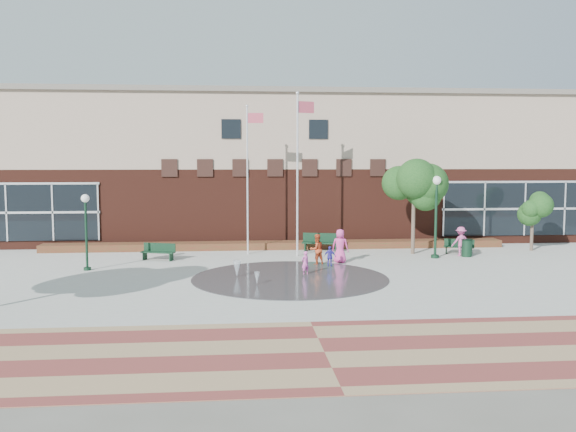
{
  "coord_description": "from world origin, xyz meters",
  "views": [
    {
      "loc": [
        -2.33,
        -22.55,
        5.12
      ],
      "look_at": [
        0.0,
        4.0,
        2.6
      ],
      "focal_mm": 38.0,
      "sensor_mm": 36.0,
      "label": 1
    }
  ],
  "objects": [
    {
      "name": "water_jet_b",
      "position": [
        -1.46,
        1.77,
        0.0
      ],
      "size": [
        0.23,
        0.23,
        0.51
      ],
      "primitive_type": "cone",
      "rotation": [
        3.14,
        0.0,
        0.0
      ],
      "color": "white",
      "rests_on": "ground"
    },
    {
      "name": "flagpole_left",
      "position": [
        -1.61,
        9.79,
        4.42
      ],
      "size": [
        0.93,
        0.16,
        7.93
      ],
      "rotation": [
        0.0,
        0.0,
        -0.09
      ],
      "color": "white",
      "rests_on": "ground"
    },
    {
      "name": "flower_bed",
      "position": [
        0.0,
        11.6,
        0.0
      ],
      "size": [
        26.0,
        1.2,
        0.4
      ],
      "primitive_type": "cube",
      "color": "maroon",
      "rests_on": "ground"
    },
    {
      "name": "child_blue",
      "position": [
        2.14,
        5.63,
        0.5
      ],
      "size": [
        0.63,
        0.44,
        1.0
      ],
      "primitive_type": "imported",
      "rotation": [
        0.0,
        0.0,
        2.76
      ],
      "color": "#4334BB",
      "rests_on": "ground"
    },
    {
      "name": "ground",
      "position": [
        0.0,
        0.0,
        0.0
      ],
      "size": [
        120.0,
        120.0,
        0.0
      ],
      "primitive_type": "plane",
      "color": "#666056",
      "rests_on": "ground"
    },
    {
      "name": "child_splash",
      "position": [
        0.74,
        3.79,
        0.53
      ],
      "size": [
        0.46,
        0.42,
        1.06
      ],
      "primitive_type": "imported",
      "rotation": [
        0.0,
        0.0,
        3.71
      ],
      "color": "#E254B6",
      "rests_on": "ground"
    },
    {
      "name": "tree_mid",
      "position": [
        7.19,
        9.13,
        3.52
      ],
      "size": [
        2.86,
        2.86,
        4.83
      ],
      "color": "#4C3B31",
      "rests_on": "ground"
    },
    {
      "name": "plaza_concrete",
      "position": [
        0.0,
        4.0,
        0.0
      ],
      "size": [
        46.0,
        18.0,
        0.01
      ],
      "primitive_type": "cube",
      "color": "#A8A8A0",
      "rests_on": "ground"
    },
    {
      "name": "lamp_left",
      "position": [
        -9.09,
        5.71,
        2.18
      ],
      "size": [
        0.37,
        0.37,
        3.51
      ],
      "color": "#12321F",
      "rests_on": "ground"
    },
    {
      "name": "person_bench",
      "position": [
        9.5,
        8.25,
        0.78
      ],
      "size": [
        1.07,
        0.7,
        1.56
      ],
      "primitive_type": "imported",
      "rotation": [
        0.0,
        0.0,
        3.27
      ],
      "color": "#C44E8F",
      "rests_on": "ground"
    },
    {
      "name": "bench_left",
      "position": [
        -6.19,
        8.21,
        0.28
      ],
      "size": [
        1.78,
        0.98,
        0.86
      ],
      "rotation": [
        0.0,
        0.0,
        -0.31
      ],
      "color": "#12321F",
      "rests_on": "ground"
    },
    {
      "name": "water_jet_a",
      "position": [
        -2.26,
        3.41,
        0.0
      ],
      "size": [
        0.36,
        0.36,
        0.7
      ],
      "primitive_type": "cone",
      "rotation": [
        3.14,
        0.0,
        0.0
      ],
      "color": "white",
      "rests_on": "ground"
    },
    {
      "name": "splash_pad",
      "position": [
        0.0,
        3.0,
        0.0
      ],
      "size": [
        8.4,
        8.4,
        0.01
      ],
      "primitive_type": "cylinder",
      "color": "#383A3D",
      "rests_on": "ground"
    },
    {
      "name": "adult_red",
      "position": [
        1.59,
        6.31,
        0.75
      ],
      "size": [
        0.89,
        0.81,
        1.5
      ],
      "primitive_type": "imported",
      "rotation": [
        0.0,
        0.0,
        3.55
      ],
      "color": "#C34722",
      "rests_on": "ground"
    },
    {
      "name": "paver_band",
      "position": [
        0.0,
        -7.0,
        0.0
      ],
      "size": [
        46.0,
        6.0,
        0.01
      ],
      "primitive_type": "cube",
      "color": "brown",
      "rests_on": "ground"
    },
    {
      "name": "bench_mid",
      "position": [
        2.36,
        10.36,
        0.33
      ],
      "size": [
        2.1,
        1.07,
        1.02
      ],
      "rotation": [
        0.0,
        0.0,
        -0.26
      ],
      "color": "#12321F",
      "rests_on": "ground"
    },
    {
      "name": "trash_can",
      "position": [
        9.72,
        7.95,
        0.48
      ],
      "size": [
        0.57,
        0.57,
        0.94
      ],
      "color": "#12321F",
      "rests_on": "ground"
    },
    {
      "name": "tree_small_right",
      "position": [
        14.09,
        9.66,
        2.39
      ],
      "size": [
        1.92,
        1.92,
        3.28
      ],
      "color": "#4C3B31",
      "rests_on": "ground"
    },
    {
      "name": "adult_pink",
      "position": [
        2.81,
        6.73,
        0.84
      ],
      "size": [
        0.95,
        0.79,
        1.68
      ],
      "primitive_type": "imported",
      "rotation": [
        0.0,
        0.0,
        2.78
      ],
      "color": "#E7409A",
      "rests_on": "ground"
    },
    {
      "name": "bench_right",
      "position": [
        9.65,
        8.88,
        0.26
      ],
      "size": [
        1.62,
        1.02,
        0.79
      ],
      "rotation": [
        0.0,
        0.0,
        -0.4
      ],
      "color": "#12321F",
      "rests_on": "ground"
    },
    {
      "name": "library_building",
      "position": [
        0.0,
        17.48,
        4.64
      ],
      "size": [
        44.4,
        10.4,
        9.2
      ],
      "color": "#4A2017",
      "rests_on": "ground"
    },
    {
      "name": "lamp_right",
      "position": [
        7.92,
        7.67,
        2.63
      ],
      "size": [
        0.45,
        0.45,
        4.24
      ],
      "color": "#12321F",
      "rests_on": "ground"
    },
    {
      "name": "flagpole_right",
      "position": [
        0.98,
        9.02,
        4.78
      ],
      "size": [
        0.99,
        0.46,
        8.56
      ],
      "rotation": [
        0.0,
        0.0,
        0.38
      ],
      "color": "white",
      "rests_on": "ground"
    }
  ]
}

